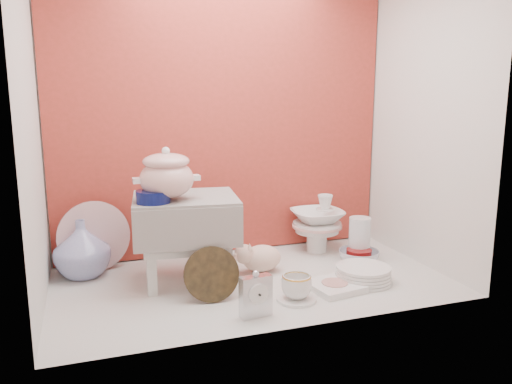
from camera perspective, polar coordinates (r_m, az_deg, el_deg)
ground at (r=2.40m, az=-0.30°, el=-10.01°), size 1.80×1.80×0.00m
niche_shell at (r=2.41m, az=-1.72°, el=12.67°), size 1.86×1.03×1.53m
step_stool at (r=2.36m, az=-7.82°, el=-5.30°), size 0.51×0.45×0.40m
soup_tureen at (r=2.22m, az=-10.00°, el=2.05°), size 0.36×0.36×0.23m
cobalt_bowl at (r=2.20m, az=-11.45°, el=-0.50°), size 0.15×0.15×0.05m
floral_platter at (r=2.61m, az=-17.71°, el=-4.78°), size 0.35×0.11×0.35m
blue_white_vase at (r=2.56m, az=-18.93°, el=-6.02°), size 0.27×0.27×0.28m
lacquer_tray at (r=2.17m, az=-5.00°, el=-9.19°), size 0.24×0.10×0.23m
mantel_clock at (r=2.02m, az=-0.03°, el=-11.36°), size 0.13×0.06×0.19m
plush_pig at (r=2.50m, az=0.63°, el=-7.38°), size 0.28×0.24×0.15m
teacup_saucer at (r=2.20m, az=4.54°, el=-11.88°), size 0.19×0.19×0.01m
gold_rim_teacup at (r=2.18m, az=4.57°, el=-10.51°), size 0.15×0.15×0.10m
lattice_dish at (r=2.33m, az=8.81°, el=-10.39°), size 0.24×0.24×0.03m
dinner_plate_stack at (r=2.44m, az=11.93°, el=-8.97°), size 0.35×0.35×0.07m
crystal_bowl at (r=2.69m, az=11.45°, el=-7.10°), size 0.22×0.22×0.06m
clear_glass_vase at (r=2.73m, az=11.52°, el=-5.13°), size 0.13×0.13×0.22m
porcelain_tower at (r=2.81m, az=6.87°, el=-3.50°), size 0.35×0.35×0.32m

